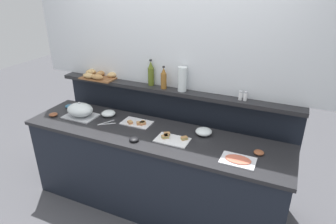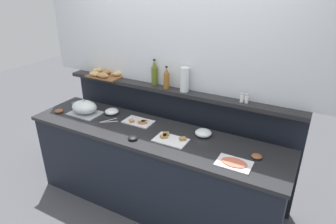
# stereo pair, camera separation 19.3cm
# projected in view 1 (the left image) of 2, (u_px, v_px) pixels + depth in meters

# --- Properties ---
(ground_plane) EXTENTS (12.00, 12.00, 0.00)m
(ground_plane) POSITION_uv_depth(u_px,v_px,m) (175.00, 174.00, 3.66)
(ground_plane) COLOR #4C4C51
(buffet_counter) EXTENTS (2.60, 0.65, 0.88)m
(buffet_counter) POSITION_uv_depth(u_px,v_px,m) (153.00, 171.00, 2.98)
(buffet_counter) COLOR black
(buffet_counter) RESTS_ON ground_plane
(back_ledge_unit) EXTENTS (2.64, 0.22, 1.19)m
(back_ledge_unit) POSITION_uv_depth(u_px,v_px,m) (172.00, 133.00, 3.31)
(back_ledge_unit) COLOR black
(back_ledge_unit) RESTS_ON ground_plane
(upper_wall_panel) EXTENTS (3.24, 0.08, 1.41)m
(upper_wall_panel) POSITION_uv_depth(u_px,v_px,m) (174.00, 16.00, 2.80)
(upper_wall_panel) COLOR silver
(upper_wall_panel) RESTS_ON back_ledge_unit
(sandwich_platter_rear) EXTENTS (0.30, 0.19, 0.04)m
(sandwich_platter_rear) POSITION_uv_depth(u_px,v_px,m) (137.00, 123.00, 2.96)
(sandwich_platter_rear) COLOR silver
(sandwich_platter_rear) RESTS_ON buffet_counter
(sandwich_platter_side) EXTENTS (0.31, 0.19, 0.04)m
(sandwich_platter_side) POSITION_uv_depth(u_px,v_px,m) (172.00, 139.00, 2.67)
(sandwich_platter_side) COLOR white
(sandwich_platter_side) RESTS_ON buffet_counter
(cold_cuts_platter) EXTENTS (0.28, 0.19, 0.02)m
(cold_cuts_platter) POSITION_uv_depth(u_px,v_px,m) (238.00, 160.00, 2.36)
(cold_cuts_platter) COLOR silver
(cold_cuts_platter) RESTS_ON buffet_counter
(serving_cloche) EXTENTS (0.34, 0.24, 0.17)m
(serving_cloche) POSITION_uv_depth(u_px,v_px,m) (80.00, 110.00, 3.08)
(serving_cloche) COLOR #B7BABF
(serving_cloche) RESTS_ON buffet_counter
(glass_bowl_large) EXTENTS (0.16, 0.16, 0.06)m
(glass_bowl_large) POSITION_uv_depth(u_px,v_px,m) (204.00, 132.00, 2.75)
(glass_bowl_large) COLOR silver
(glass_bowl_large) RESTS_ON buffet_counter
(glass_bowl_medium) EXTENTS (0.15, 0.15, 0.06)m
(glass_bowl_medium) POSITION_uv_depth(u_px,v_px,m) (108.00, 114.00, 3.12)
(glass_bowl_medium) COLOR silver
(glass_bowl_medium) RESTS_ON buffet_counter
(condiment_bowl_cream) EXTENTS (0.09, 0.09, 0.03)m
(condiment_bowl_cream) POSITION_uv_depth(u_px,v_px,m) (69.00, 106.00, 3.33)
(condiment_bowl_cream) COLOR teal
(condiment_bowl_cream) RESTS_ON buffet_counter
(condiment_bowl_red) EXTENTS (0.09, 0.09, 0.03)m
(condiment_bowl_red) POSITION_uv_depth(u_px,v_px,m) (134.00, 139.00, 2.65)
(condiment_bowl_red) COLOR black
(condiment_bowl_red) RESTS_ON buffet_counter
(condiment_bowl_teal) EXTENTS (0.09, 0.09, 0.03)m
(condiment_bowl_teal) POSITION_uv_depth(u_px,v_px,m) (259.00, 152.00, 2.45)
(condiment_bowl_teal) COLOR brown
(condiment_bowl_teal) RESTS_ON buffet_counter
(condiment_bowl_dark) EXTENTS (0.09, 0.09, 0.03)m
(condiment_bowl_dark) POSITION_uv_depth(u_px,v_px,m) (53.00, 114.00, 3.13)
(condiment_bowl_dark) COLOR brown
(condiment_bowl_dark) RESTS_ON buffet_counter
(serving_tongs) EXTENTS (0.16, 0.17, 0.01)m
(serving_tongs) POSITION_uv_depth(u_px,v_px,m) (106.00, 123.00, 2.96)
(serving_tongs) COLOR #B7BABF
(serving_tongs) RESTS_ON buffet_counter
(vinegar_bottle_amber) EXTENTS (0.06, 0.06, 0.24)m
(vinegar_bottle_amber) POSITION_uv_depth(u_px,v_px,m) (164.00, 79.00, 2.99)
(vinegar_bottle_amber) COLOR #8E5B23
(vinegar_bottle_amber) RESTS_ON back_ledge_unit
(olive_oil_bottle) EXTENTS (0.06, 0.06, 0.28)m
(olive_oil_bottle) POSITION_uv_depth(u_px,v_px,m) (151.00, 74.00, 3.07)
(olive_oil_bottle) COLOR #56661E
(olive_oil_bottle) RESTS_ON back_ledge_unit
(salt_shaker) EXTENTS (0.03, 0.03, 0.09)m
(salt_shaker) POSITION_uv_depth(u_px,v_px,m) (240.00, 95.00, 2.73)
(salt_shaker) COLOR white
(salt_shaker) RESTS_ON back_ledge_unit
(pepper_shaker) EXTENTS (0.03, 0.03, 0.09)m
(pepper_shaker) POSITION_uv_depth(u_px,v_px,m) (245.00, 96.00, 2.72)
(pepper_shaker) COLOR white
(pepper_shaker) RESTS_ON back_ledge_unit
(bread_basket) EXTENTS (0.42, 0.26, 0.08)m
(bread_basket) POSITION_uv_depth(u_px,v_px,m) (98.00, 75.00, 3.32)
(bread_basket) COLOR brown
(bread_basket) RESTS_ON back_ledge_unit
(water_carafe) EXTENTS (0.09, 0.09, 0.25)m
(water_carafe) POSITION_uv_depth(u_px,v_px,m) (182.00, 79.00, 2.91)
(water_carafe) COLOR silver
(water_carafe) RESTS_ON back_ledge_unit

